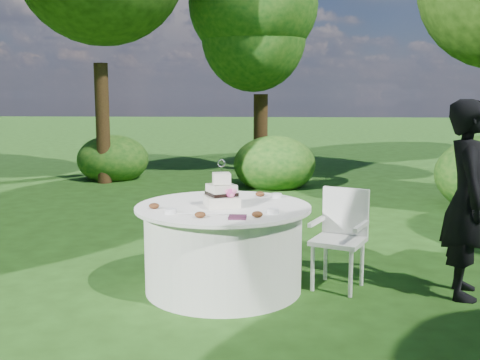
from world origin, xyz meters
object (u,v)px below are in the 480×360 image
guest (468,199)px  chair (341,231)px  table (223,247)px  napkins (238,217)px  cake (222,194)px

guest → chair: bearing=92.1°
guest → table: size_ratio=1.10×
chair → table: bearing=-171.3°
napkins → guest: (1.94, 0.50, 0.08)m
napkins → chair: 1.15m
cake → chair: 1.15m
guest → napkins: bearing=116.0°
guest → chair: guest is taller
chair → guest: bearing=-9.4°
guest → cake: (-2.12, -0.04, 0.03)m
guest → table: bearing=101.2°
napkins → table: napkins is taller
chair → napkins: bearing=-143.0°
napkins → cake: cake is taller
table → guest: bearing=-0.3°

